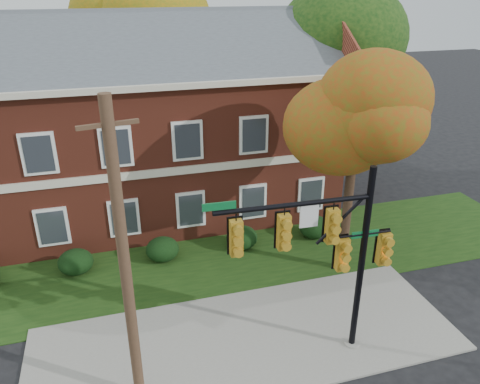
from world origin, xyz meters
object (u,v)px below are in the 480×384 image
object	(u,v)px
hedge_far_right	(315,227)
tree_near_right	(365,111)
hedge_right	(242,238)
apartment_building	(142,115)
tree_right_rear	(350,38)
hedge_center	(162,249)
traffic_signal	(328,247)
utility_pole	(125,266)
hedge_left	(76,262)
tree_far_rear	(146,18)

from	to	relation	value
hedge_far_right	tree_near_right	distance (m)	6.77
hedge_right	hedge_far_right	distance (m)	3.50
apartment_building	tree_right_rear	bearing A→B (deg)	4.33
hedge_center	tree_near_right	bearing A→B (deg)	-21.42
traffic_signal	utility_pole	size ratio (longest dim) A/B	0.72
hedge_center	tree_right_rear	world-z (taller)	tree_right_rear
hedge_left	utility_pole	bearing A→B (deg)	-74.98
tree_right_rear	traffic_signal	size ratio (longest dim) A/B	1.69
hedge_right	traffic_signal	xyz separation A→B (m)	(0.58, -6.83, 3.37)
tree_near_right	utility_pole	xyz separation A→B (m)	(-8.83, -4.22, -2.25)
hedge_left	tree_far_rear	distance (m)	16.25
hedge_right	hedge_left	bearing A→B (deg)	180.00
traffic_signal	utility_pole	bearing A→B (deg)	-175.46
tree_near_right	tree_right_rear	world-z (taller)	tree_right_rear
hedge_center	hedge_far_right	xyz separation A→B (m)	(7.00, 0.00, 0.00)
traffic_signal	tree_near_right	bearing A→B (deg)	54.10
apartment_building	hedge_left	world-z (taller)	apartment_building
utility_pole	hedge_center	bearing A→B (deg)	66.21
hedge_left	utility_pole	xyz separation A→B (m)	(1.89, -7.06, 3.90)
hedge_left	hedge_far_right	world-z (taller)	same
tree_near_right	tree_right_rear	xyz separation A→B (m)	(4.09, 8.95, 1.45)
hedge_left	hedge_right	size ratio (longest dim) A/B	1.00
tree_right_rear	hedge_far_right	bearing A→B (deg)	-125.23
tree_near_right	tree_far_rear	size ratio (longest dim) A/B	0.74
apartment_building	hedge_center	bearing A→B (deg)	-90.00
hedge_far_right	traffic_signal	size ratio (longest dim) A/B	0.22
tree_near_right	traffic_signal	size ratio (longest dim) A/B	1.37
hedge_left	tree_far_rear	bearing A→B (deg)	69.71
hedge_far_right	utility_pole	xyz separation A→B (m)	(-8.61, -7.06, 3.90)
utility_pole	hedge_right	bearing A→B (deg)	43.15
traffic_signal	utility_pole	distance (m)	5.71
apartment_building	hedge_right	bearing A→B (deg)	-56.33
tree_far_rear	utility_pole	xyz separation A→B (m)	(-2.95, -20.15, -4.42)
utility_pole	hedge_far_right	bearing A→B (deg)	28.39
hedge_left	tree_right_rear	xyz separation A→B (m)	(14.81, 6.11, 7.60)
tree_right_rear	tree_far_rear	world-z (taller)	tree_far_rear
tree_far_rear	hedge_right	bearing A→B (deg)	-80.64
hedge_left	hedge_far_right	size ratio (longest dim) A/B	1.00
hedge_far_right	tree_right_rear	size ratio (longest dim) A/B	0.13
tree_right_rear	tree_far_rear	xyz separation A→B (m)	(-9.97, 6.98, 0.72)
hedge_center	tree_right_rear	distance (m)	14.94
hedge_far_right	tree_far_rear	size ratio (longest dim) A/B	0.12
hedge_center	utility_pole	xyz separation A→B (m)	(-1.61, -7.06, 3.90)
hedge_right	tree_far_rear	distance (m)	15.66
apartment_building	hedge_right	world-z (taller)	apartment_building
hedge_right	hedge_far_right	xyz separation A→B (m)	(3.50, 0.00, 0.00)
hedge_far_right	hedge_left	bearing A→B (deg)	180.00
hedge_right	tree_far_rear	size ratio (longest dim) A/B	0.12
tree_right_rear	hedge_right	bearing A→B (deg)	-141.98
apartment_building	tree_right_rear	xyz separation A→B (m)	(11.31, 0.86, 3.13)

